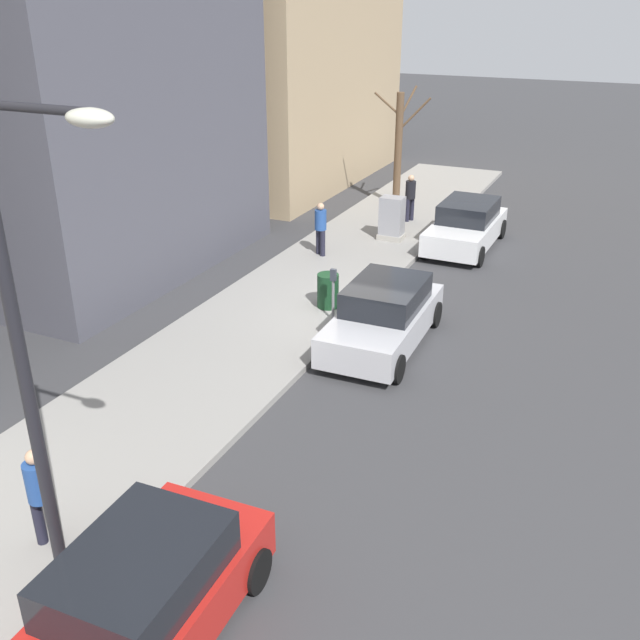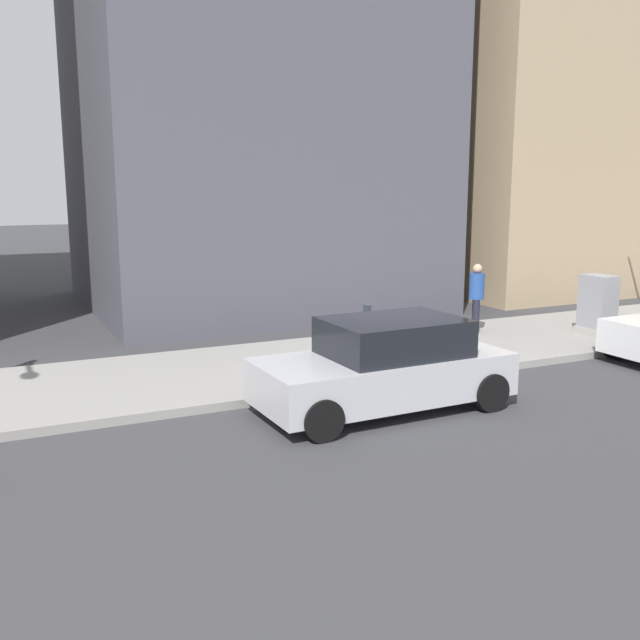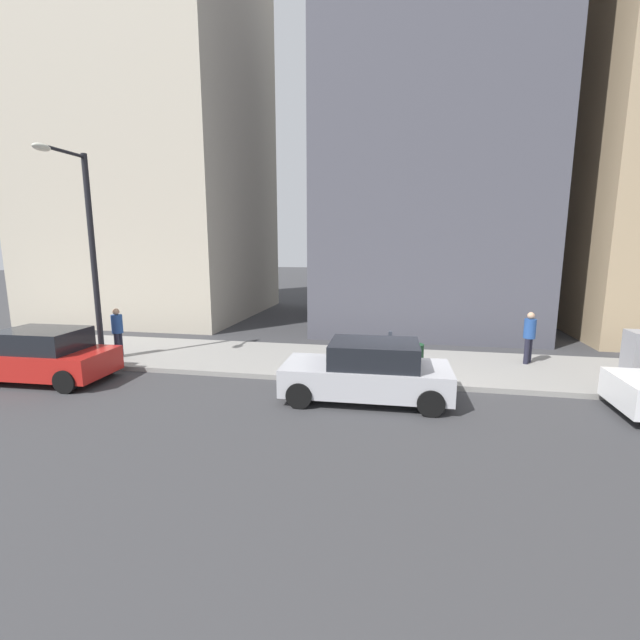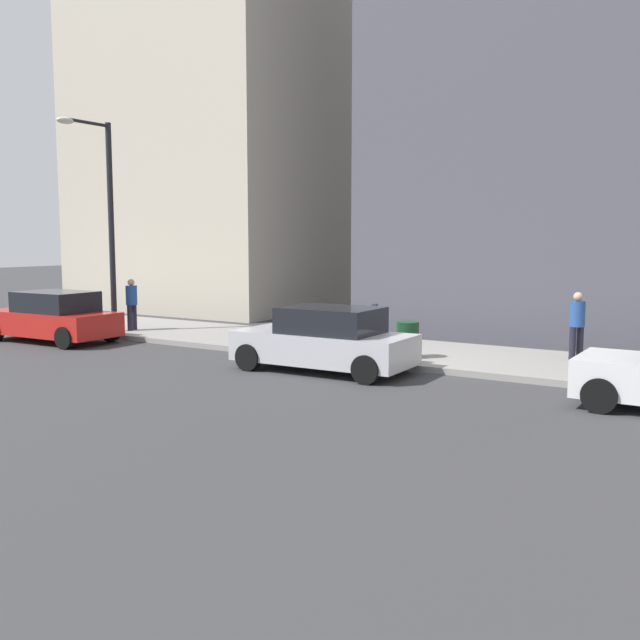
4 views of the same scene
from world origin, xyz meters
The scene contains 12 objects.
ground_plane centered at (0.00, 0.00, 0.00)m, with size 120.00×120.00×0.00m, color #38383A.
sidewalk centered at (2.00, 0.00, 0.07)m, with size 4.00×36.00×0.15m, color gray.
parked_car_silver centered at (-1.07, 0.81, 0.74)m, with size 2.01×4.24×1.52m.
parked_car_red centered at (-1.30, 10.29, 0.74)m, with size 2.04×4.26×1.52m.
parking_meter centered at (0.45, 0.32, 0.98)m, with size 0.14×0.10×1.35m.
utility_box centered at (1.30, -6.41, 0.85)m, with size 0.83×0.61×1.43m.
streetlamp centered at (0.28, 9.70, 4.02)m, with size 1.97×0.32×6.50m.
trash_bin centered at (0.90, -0.37, 0.60)m, with size 0.56×0.56×0.90m, color #14381E.
pedestrian_midblock centered at (2.78, -4.00, 1.09)m, with size 0.36×0.36×1.66m.
pedestrian_far_corner centered at (1.04, 9.42, 1.09)m, with size 0.40×0.36×1.66m.
office_block_center centered at (10.27, -0.92, 9.31)m, with size 9.54×9.54×18.62m, color #4C4C56.
office_tower_right centered at (10.68, 13.30, 10.97)m, with size 10.35×10.35×21.95m, color #BCB29E.
Camera 3 is at (-11.55, 0.05, 3.93)m, focal length 24.00 mm.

